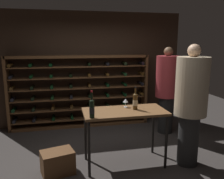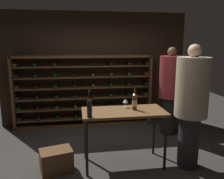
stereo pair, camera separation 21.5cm
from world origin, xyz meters
The scene contains 10 objects.
ground_plane centered at (0.00, 0.00, 0.00)m, with size 10.07×10.07×0.00m, color #383330.
back_wall centered at (0.00, 2.04, 1.37)m, with size 4.53×0.10×2.73m, color #332319.
wine_rack centered at (-0.29, 1.83, 0.85)m, with size 3.29×0.32×1.72m.
tasting_table centered at (0.28, -0.16, 0.83)m, with size 1.33×0.65×0.93m.
person_guest_plum_blouse centered at (1.32, -0.38, 1.09)m, with size 0.51×0.51×1.98m.
person_bystander_dark_jacket centered at (1.56, 1.00, 1.05)m, with size 0.49×0.49×1.91m.
wine_crate centered at (-0.80, -0.24, 0.18)m, with size 0.48×0.34×0.37m, color brown.
wine_bottle_black_capsule centered at (-0.28, -0.43, 1.07)m, with size 0.08×0.08×0.40m.
wine_bottle_green_slim centered at (0.47, -0.14, 1.07)m, with size 0.08×0.08×0.37m.
wine_glass_stemmed_left centered at (0.35, 0.02, 1.04)m, with size 0.09×0.09×0.15m.
Camera 2 is at (-0.44, -3.63, 1.98)m, focal length 36.82 mm.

